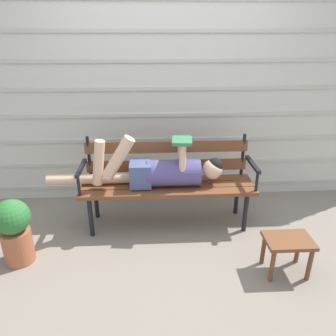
{
  "coord_description": "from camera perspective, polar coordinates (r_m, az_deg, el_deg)",
  "views": [
    {
      "loc": [
        -0.15,
        -2.72,
        1.83
      ],
      "look_at": [
        0.0,
        0.06,
        0.62
      ],
      "focal_mm": 34.27,
      "sensor_mm": 36.0,
      "label": 1
    }
  ],
  "objects": [
    {
      "name": "footstool",
      "position": [
        2.78,
        20.5,
        -12.87
      ],
      "size": [
        0.37,
        0.26,
        0.32
      ],
      "color": "brown",
      "rests_on": "ground"
    },
    {
      "name": "ground_plane",
      "position": [
        3.28,
        0.05,
        -10.32
      ],
      "size": [
        12.0,
        12.0,
        0.0
      ],
      "primitive_type": "plane",
      "color": "gray"
    },
    {
      "name": "reclining_person",
      "position": [
        3.04,
        -1.72,
        -0.45
      ],
      "size": [
        1.69,
        0.27,
        0.53
      ],
      "color": "#514784"
    },
    {
      "name": "house_siding",
      "position": [
        3.48,
        -0.59,
        14.01
      ],
      "size": [
        5.43,
        0.08,
        2.51
      ],
      "color": "beige",
      "rests_on": "ground"
    },
    {
      "name": "potted_plant",
      "position": [
        2.96,
        -25.65,
        -9.82
      ],
      "size": [
        0.29,
        0.29,
        0.58
      ],
      "color": "#AD5B3D",
      "rests_on": "ground"
    },
    {
      "name": "park_bench",
      "position": [
        3.15,
        -0.06,
        -1.72
      ],
      "size": [
        1.68,
        0.44,
        0.88
      ],
      "color": "brown",
      "rests_on": "ground"
    }
  ]
}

